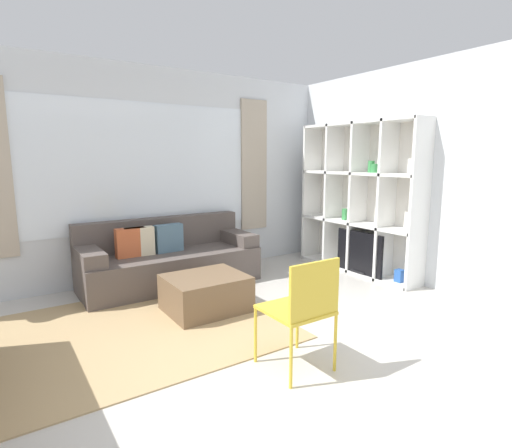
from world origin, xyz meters
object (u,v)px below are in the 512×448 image
at_px(couch_main, 169,260).
at_px(folding_chair, 303,305).
at_px(shelving_unit, 360,201).
at_px(ottoman, 206,293).

distance_m(couch_main, folding_chair, 2.52).
bearing_deg(shelving_unit, couch_main, 159.93).
bearing_deg(couch_main, ottoman, -90.96).
height_order(shelving_unit, folding_chair, shelving_unit).
bearing_deg(couch_main, shelving_unit, -20.07).
bearing_deg(folding_chair, ottoman, -87.78).
relative_size(shelving_unit, ottoman, 2.59).
height_order(shelving_unit, couch_main, shelving_unit).
height_order(shelving_unit, ottoman, shelving_unit).
bearing_deg(ottoman, shelving_unit, 3.91).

